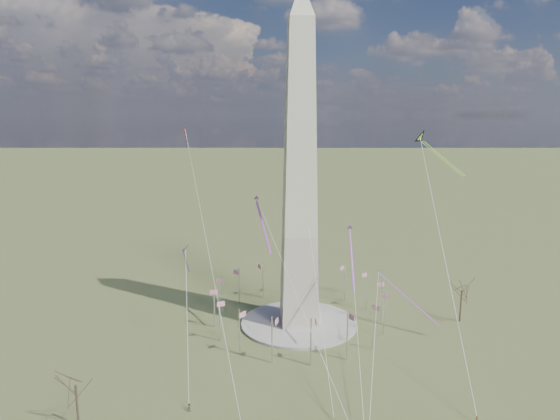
{
  "coord_description": "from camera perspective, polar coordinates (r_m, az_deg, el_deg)",
  "views": [
    {
      "loc": [
        -17.85,
        -145.13,
        64.08
      ],
      "look_at": [
        -5.86,
        0.0,
        36.41
      ],
      "focal_mm": 32.0,
      "sensor_mm": 36.0,
      "label": 1
    }
  ],
  "objects": [
    {
      "name": "washington_monument",
      "position": [
        147.11,
        2.28,
        4.46
      ],
      "size": [
        15.56,
        15.56,
        100.0
      ],
      "color": "beige",
      "rests_on": "plaza"
    },
    {
      "name": "flagpole_ring",
      "position": [
        156.87,
        2.17,
        -10.48
      ],
      "size": [
        54.4,
        54.4,
        13.0
      ],
      "color": "silver",
      "rests_on": "ground"
    },
    {
      "name": "kite_delta_black",
      "position": [
        171.02,
        16.03,
        7.69
      ],
      "size": [
        14.73,
        15.5,
        14.34
      ],
      "rotation": [
        0.0,
        0.0,
        3.88
      ],
      "color": "black",
      "rests_on": "ground"
    },
    {
      "name": "person_east",
      "position": [
        121.85,
        21.56,
        -21.37
      ],
      "size": [
        0.63,
        0.49,
        1.52
      ],
      "primitive_type": "imported",
      "rotation": [
        0.0,
        0.0,
        3.38
      ],
      "color": "gray",
      "rests_on": "ground"
    },
    {
      "name": "plaza",
      "position": [
        159.49,
        2.15,
        -12.78
      ],
      "size": [
        36.0,
        36.0,
        0.8
      ],
      "primitive_type": "cylinder",
      "color": "#AAA39B",
      "rests_on": "ground"
    },
    {
      "name": "kite_small_red",
      "position": [
        179.69,
        -10.8,
        9.0
      ],
      "size": [
        1.09,
        1.78,
        4.27
      ],
      "rotation": [
        0.0,
        0.0,
        2.84
      ],
      "color": "red",
      "rests_on": "ground"
    },
    {
      "name": "ground",
      "position": [
        159.65,
        2.15,
        -12.91
      ],
      "size": [
        2000.0,
        2000.0,
        0.0
      ],
      "primitive_type": "plane",
      "color": "#4C5D2E",
      "rests_on": "ground"
    },
    {
      "name": "kite_diamond_purple",
      "position": [
        149.16,
        -10.73,
        -4.7
      ],
      "size": [
        1.84,
        2.82,
        8.56
      ],
      "rotation": [
        0.0,
        0.0,
        2.57
      ],
      "color": "navy",
      "rests_on": "ground"
    },
    {
      "name": "kite_streamer_left",
      "position": [
        141.38,
        8.15,
        -4.49
      ],
      "size": [
        3.97,
        19.53,
        13.44
      ],
      "rotation": [
        0.0,
        0.0,
        3.0
      ],
      "color": "#FF2841",
      "rests_on": "ground"
    },
    {
      "name": "tree_near",
      "position": [
        167.64,
        20.09,
        -8.35
      ],
      "size": [
        8.87,
        8.87,
        15.53
      ],
      "color": "#47362B",
      "rests_on": "ground"
    },
    {
      "name": "person_west",
      "position": [
        119.61,
        -10.35,
        -21.3
      ],
      "size": [
        1.05,
        0.91,
        1.86
      ],
      "primitive_type": "imported",
      "rotation": [
        0.0,
        0.0,
        2.88
      ],
      "color": "gray",
      "rests_on": "ground"
    },
    {
      "name": "kite_streamer_right",
      "position": [
        157.45,
        13.48,
        -8.88
      ],
      "size": [
        15.77,
        14.3,
        13.79
      ],
      "rotation": [
        0.0,
        0.0,
        3.98
      ],
      "color": "#FF2841",
      "rests_on": "ground"
    },
    {
      "name": "kite_streamer_mid",
      "position": [
        148.7,
        -2.18,
        -0.85
      ],
      "size": [
        4.51,
        19.55,
        13.49
      ],
      "rotation": [
        0.0,
        0.0,
        3.31
      ],
      "color": "#FF2841",
      "rests_on": "ground"
    },
    {
      "name": "kite_small_white",
      "position": [
        197.7,
        1.42,
        12.34
      ],
      "size": [
        1.32,
        1.92,
        4.04
      ],
      "rotation": [
        0.0,
        0.0,
        2.46
      ],
      "color": "white",
      "rests_on": "ground"
    },
    {
      "name": "tree_far",
      "position": [
        116.68,
        -22.35,
        -17.78
      ],
      "size": [
        7.93,
        7.93,
        13.89
      ],
      "color": "#47362B",
      "rests_on": "ground"
    }
  ]
}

